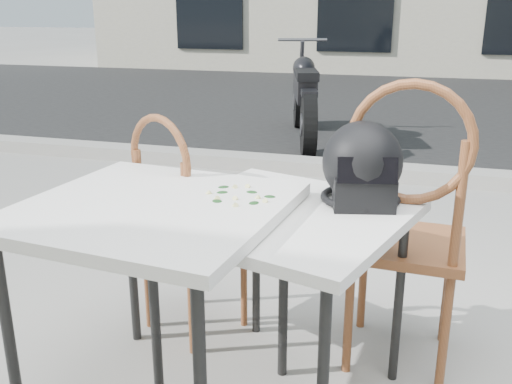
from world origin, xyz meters
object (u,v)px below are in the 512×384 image
(cafe_table_main, at_px, (284,228))
(plate, at_px, (238,207))
(cafe_chair_side, at_px, (180,216))
(motorcycle, at_px, (304,98))
(helmet, at_px, (362,167))
(pizza, at_px, (238,200))
(cafe_chair_main, at_px, (406,216))
(cafe_table_side, at_px, (154,223))

(cafe_table_main, relative_size, plate, 2.60)
(cafe_chair_side, relative_size, motorcycle, 0.47)
(helmet, height_order, motorcycle, motorcycle)
(helmet, xyz_separation_m, motorcycle, (-1.05, 4.13, -0.39))
(pizza, distance_m, helmet, 0.44)
(plate, xyz_separation_m, helmet, (0.39, 0.19, 0.12))
(cafe_chair_main, bearing_deg, helmet, 44.61)
(cafe_chair_main, relative_size, cafe_chair_side, 1.17)
(cafe_table_side, bearing_deg, helmet, 28.12)
(cafe_table_side, relative_size, motorcycle, 0.43)
(plate, distance_m, pizza, 0.02)
(motorcycle, bearing_deg, plate, -96.53)
(cafe_table_side, relative_size, cafe_chair_side, 0.90)
(cafe_chair_main, height_order, motorcycle, cafe_chair_main)
(pizza, height_order, motorcycle, motorcycle)
(pizza, relative_size, cafe_chair_main, 0.32)
(cafe_table_main, bearing_deg, motorcycle, 100.76)
(cafe_table_main, height_order, helmet, helmet)
(plate, bearing_deg, helmet, 26.10)
(cafe_table_side, height_order, cafe_chair_side, cafe_chair_side)
(cafe_table_side, xyz_separation_m, motorcycle, (-0.42, 4.47, -0.24))
(helmet, xyz_separation_m, cafe_table_side, (-0.63, -0.34, -0.15))
(pizza, distance_m, motorcycle, 4.38)
(plate, distance_m, motorcycle, 4.38)
(cafe_table_main, bearing_deg, pizza, -167.80)
(plate, bearing_deg, motorcycle, 98.70)
(plate, relative_size, helmet, 1.06)
(cafe_chair_main, bearing_deg, plate, 34.05)
(plate, distance_m, helmet, 0.45)
(helmet, xyz_separation_m, cafe_chair_main, (0.16, 0.14, -0.21))
(cafe_table_main, distance_m, cafe_table_side, 0.44)
(plate, height_order, cafe_chair_main, cafe_chair_main)
(plate, relative_size, pizza, 0.98)
(cafe_chair_main, height_order, cafe_chair_side, cafe_chair_main)
(helmet, bearing_deg, pizza, -167.50)
(cafe_chair_side, xyz_separation_m, motorcycle, (-0.30, 3.99, -0.08))
(cafe_table_main, height_order, cafe_chair_side, cafe_chair_side)
(pizza, bearing_deg, plate, -117.84)
(cafe_chair_main, distance_m, motorcycle, 4.18)
(cafe_table_main, xyz_separation_m, pizza, (-0.15, -0.03, 0.10))
(motorcycle, bearing_deg, cafe_table_side, -99.85)
(cafe_table_side, bearing_deg, cafe_chair_main, 31.23)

